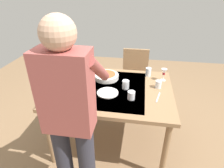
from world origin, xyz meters
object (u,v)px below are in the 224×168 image
person_server (70,117)px  wine_glass_left (91,64)px  chair_near (135,75)px  water_cup_far_right (126,85)px  water_cup_near_right (148,72)px  water_cup_far_left (158,84)px  dining_table (112,94)px  wine_bottle (71,70)px  water_cup_near_left (131,95)px  dinner_plate_near (108,93)px  serving_bowl_pasta (106,76)px  wine_glass_right (164,73)px

person_server → wine_glass_left: bearing=-82.5°
chair_near → water_cup_far_right: 0.94m
water_cup_near_right → water_cup_far_left: 0.31m
dining_table → wine_bottle: 0.59m
chair_near → water_cup_near_left: size_ratio=10.37×
person_server → water_cup_near_left: 0.73m
water_cup_near_right → dinner_plate_near: (0.43, 0.50, -0.05)m
wine_bottle → dinner_plate_near: (-0.51, 0.29, -0.10)m
dining_table → serving_bowl_pasta: bearing=-64.6°
wine_glass_right → chair_near: bearing=-59.9°
water_cup_far_right → dinner_plate_near: bearing=37.2°
water_cup_far_left → serving_bowl_pasta: water_cup_far_left is taller
wine_bottle → serving_bowl_pasta: 0.44m
dining_table → water_cup_near_right: water_cup_near_right is taller
water_cup_far_right → serving_bowl_pasta: bearing=-38.9°
wine_bottle → wine_glass_right: wine_bottle is taller
wine_bottle → dinner_plate_near: bearing=150.2°
wine_bottle → serving_bowl_pasta: (-0.43, -0.05, -0.08)m
water_cup_near_right → serving_bowl_pasta: water_cup_near_right is taller
water_cup_near_left → serving_bowl_pasta: 0.53m
water_cup_near_left → water_cup_far_left: water_cup_near_left is taller
water_cup_far_left → water_cup_far_right: (0.36, 0.07, 0.01)m
dining_table → wine_glass_right: (-0.58, -0.28, 0.18)m
water_cup_near_right → water_cup_far_left: water_cup_near_right is taller
person_server → water_cup_near_left: (-0.41, -0.59, -0.14)m
wine_glass_left → wine_bottle: bearing=47.6°
chair_near → wine_bottle: size_ratio=3.07×
wine_glass_left → serving_bowl_pasta: bearing=144.5°
water_cup_near_left → dining_table: bearing=-40.2°
wine_bottle → wine_glass_right: size_ratio=1.96×
chair_near → wine_glass_right: 0.80m
wine_glass_right → water_cup_far_left: (0.07, 0.19, -0.06)m
person_server → serving_bowl_pasta: 1.02m
wine_glass_left → water_cup_far_left: bearing=160.6°
wine_glass_right → water_cup_near_right: 0.21m
chair_near → serving_bowl_pasta: 0.81m
person_server → water_cup_near_left: size_ratio=19.24×
serving_bowl_pasta → water_cup_near_left: bearing=128.8°
water_cup_near_right → dinner_plate_near: water_cup_near_right is taller
chair_near → serving_bowl_pasta: chair_near is taller
water_cup_near_left → water_cup_far_right: water_cup_far_right is taller
chair_near → water_cup_near_right: (-0.18, 0.53, 0.30)m
water_cup_near_right → serving_bowl_pasta: 0.53m
chair_near → serving_bowl_pasta: (0.32, 0.68, 0.28)m
person_server → wine_glass_left: (0.15, -1.17, -0.08)m
wine_glass_left → water_cup_near_right: size_ratio=1.38×
chair_near → wine_glass_left: (0.56, 0.52, 0.35)m
person_server → dinner_plate_near: size_ratio=7.34×
water_cup_far_right → serving_bowl_pasta: water_cup_far_right is taller
person_server → chair_near: bearing=-103.4°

